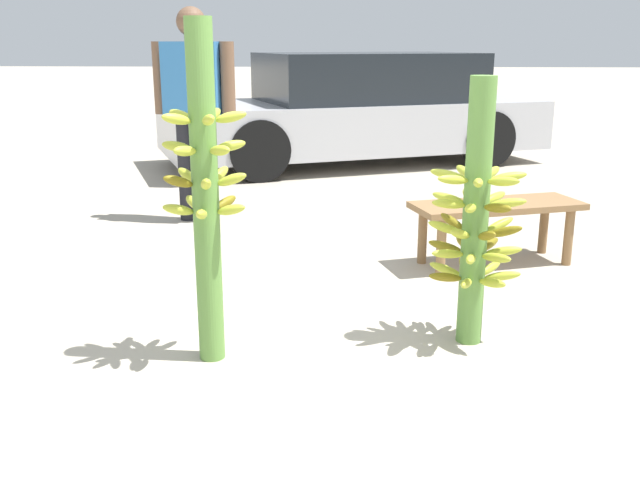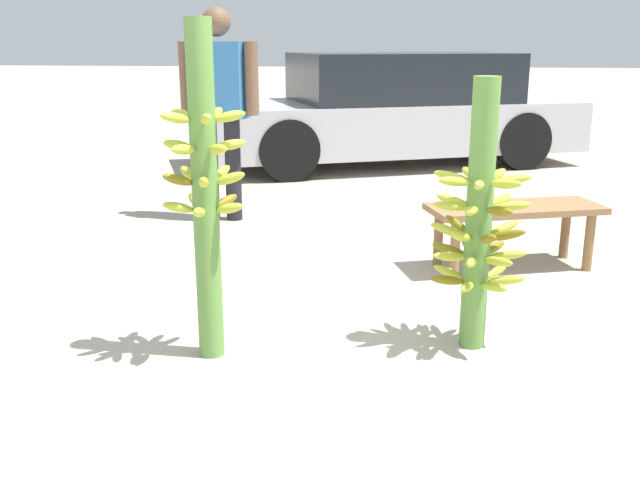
# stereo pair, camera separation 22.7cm
# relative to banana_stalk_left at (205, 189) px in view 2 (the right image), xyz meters

# --- Properties ---
(ground_plane) EXTENTS (80.00, 80.00, 0.00)m
(ground_plane) POSITION_rel_banana_stalk_left_xyz_m (0.55, -0.19, -0.79)
(ground_plane) COLOR #A89E8C
(banana_stalk_left) EXTENTS (0.39, 0.39, 1.51)m
(banana_stalk_left) POSITION_rel_banana_stalk_left_xyz_m (0.00, 0.00, 0.00)
(banana_stalk_left) COLOR #5B8C3D
(banana_stalk_left) RESTS_ON ground_plane
(banana_stalk_center) EXTENTS (0.46, 0.46, 1.27)m
(banana_stalk_center) POSITION_rel_banana_stalk_left_xyz_m (1.21, 0.25, -0.17)
(banana_stalk_center) COLOR #5B8C3D
(banana_stalk_center) RESTS_ON ground_plane
(vendor_person) EXTENTS (0.69, 0.30, 1.67)m
(vendor_person) POSITION_rel_banana_stalk_left_xyz_m (-0.62, 2.60, 0.20)
(vendor_person) COLOR black
(vendor_person) RESTS_ON ground_plane
(market_bench) EXTENTS (1.17, 0.73, 0.41)m
(market_bench) POSITION_rel_banana_stalk_left_xyz_m (1.56, 1.53, -0.44)
(market_bench) COLOR olive
(market_bench) RESTS_ON ground_plane
(parked_car) EXTENTS (4.73, 3.27, 1.29)m
(parked_car) POSITION_rel_banana_stalk_left_xyz_m (0.65, 5.57, -0.16)
(parked_car) COLOR #B7B7BC
(parked_car) RESTS_ON ground_plane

